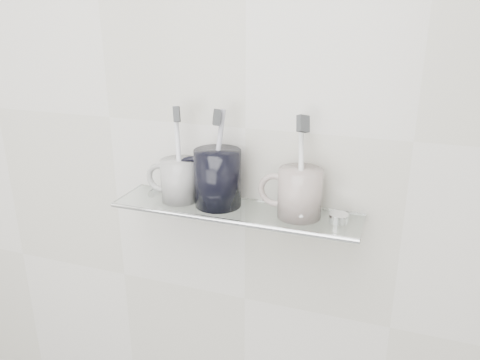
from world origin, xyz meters
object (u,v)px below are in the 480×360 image
at_px(shelf_glass, 235,210).
at_px(mug_left, 180,180).
at_px(mug_right, 300,193).
at_px(mug_center, 218,178).

bearing_deg(shelf_glass, mug_left, 177.68).
bearing_deg(mug_right, mug_center, -158.91).
xyz_separation_m(shelf_glass, mug_right, (0.13, 0.00, 0.05)).
height_order(mug_center, mug_right, mug_center).
bearing_deg(mug_left, mug_center, 16.16).
bearing_deg(mug_right, shelf_glass, -156.68).
relative_size(mug_center, mug_right, 1.22).
height_order(shelf_glass, mug_left, mug_left).
bearing_deg(mug_center, mug_left, 164.03).
relative_size(shelf_glass, mug_right, 5.28).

